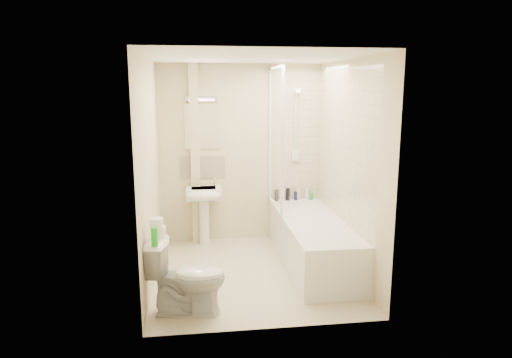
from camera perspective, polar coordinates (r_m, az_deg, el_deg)
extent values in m
plane|color=beige|center=(5.35, -0.44, -11.62)|extent=(2.50, 2.50, 0.00)
cube|color=beige|center=(6.23, -1.90, 3.16)|extent=(2.20, 0.02, 2.40)
cube|color=beige|center=(4.99, -13.10, 0.82)|extent=(0.02, 2.50, 2.40)
cube|color=beige|center=(5.25, 11.54, 1.40)|extent=(0.02, 2.50, 2.40)
cube|color=white|center=(4.93, -0.48, 14.99)|extent=(2.20, 2.50, 0.02)
cube|color=beige|center=(6.31, 4.92, 5.29)|extent=(0.70, 0.01, 1.75)
cube|color=beige|center=(5.40, 10.82, 4.12)|extent=(0.01, 2.10, 1.75)
cube|color=beige|center=(6.14, -7.61, 2.95)|extent=(0.12, 0.12, 2.40)
cube|color=beige|center=(6.22, -6.65, 1.49)|extent=(0.60, 0.02, 0.30)
cube|color=white|center=(6.14, -6.77, 6.54)|extent=(0.46, 0.01, 0.60)
cube|color=silver|center=(6.10, -6.85, 9.99)|extent=(0.42, 0.07, 0.07)
cube|color=white|center=(5.57, 7.05, -7.73)|extent=(0.70, 2.10, 0.55)
cube|color=white|center=(5.50, 7.10, -5.56)|extent=(0.56, 1.96, 0.05)
cube|color=white|center=(5.81, 2.48, 5.05)|extent=(0.01, 0.90, 1.80)
cube|color=white|center=(6.23, 1.79, 5.48)|extent=(0.04, 0.04, 1.80)
cube|color=white|center=(5.37, 3.32, 4.52)|extent=(0.04, 0.04, 1.80)
cube|color=white|center=(5.78, 2.55, 13.75)|extent=(0.04, 0.90, 0.04)
cube|color=white|center=(5.97, 2.41, -3.38)|extent=(0.04, 0.90, 0.03)
cylinder|color=white|center=(6.27, 4.99, 6.40)|extent=(0.02, 0.02, 0.90)
cylinder|color=white|center=(6.33, 4.92, 2.34)|extent=(0.05, 0.05, 0.02)
cylinder|color=white|center=(6.25, 5.06, 10.51)|extent=(0.05, 0.05, 0.02)
cylinder|color=white|center=(6.19, 5.20, 10.78)|extent=(0.08, 0.11, 0.11)
cube|color=white|center=(6.31, 4.94, 2.96)|extent=(0.10, 0.05, 0.14)
cylinder|color=white|center=(6.24, 4.87, 6.84)|extent=(0.01, 0.13, 0.84)
cylinder|color=white|center=(6.22, -6.47, -5.29)|extent=(0.13, 0.13, 0.62)
cube|color=white|center=(6.09, -6.55, -1.75)|extent=(0.46, 0.36, 0.14)
ellipsoid|color=white|center=(5.93, -6.52, -2.12)|extent=(0.46, 0.20, 0.14)
cube|color=silver|center=(6.08, -6.56, -1.25)|extent=(0.32, 0.23, 0.04)
cylinder|color=white|center=(6.17, -8.00, -0.50)|extent=(0.03, 0.03, 0.10)
cylinder|color=white|center=(6.18, -5.19, -0.43)|extent=(0.03, 0.03, 0.10)
sphere|color=white|center=(6.16, -8.02, -0.06)|extent=(0.04, 0.04, 0.04)
sphere|color=white|center=(6.17, -5.20, 0.02)|extent=(0.04, 0.04, 0.04)
cylinder|color=black|center=(6.31, 2.58, -2.03)|extent=(0.06, 0.06, 0.15)
cylinder|color=silver|center=(6.33, 3.40, -1.97)|extent=(0.05, 0.05, 0.16)
cylinder|color=black|center=(6.34, 4.00, -1.91)|extent=(0.06, 0.06, 0.17)
cylinder|color=#121952|center=(6.37, 5.03, -2.09)|extent=(0.06, 0.06, 0.12)
cylinder|color=beige|center=(6.37, 5.23, -1.91)|extent=(0.06, 0.06, 0.16)
cylinder|color=silver|center=(6.40, 6.39, -1.87)|extent=(0.05, 0.05, 0.16)
cylinder|color=green|center=(6.42, 6.88, -2.12)|extent=(0.07, 0.07, 0.10)
imported|color=white|center=(4.39, -8.59, -11.95)|extent=(0.59, 0.81, 0.72)
cylinder|color=white|center=(4.36, -12.00, -6.48)|extent=(0.12, 0.12, 0.10)
cylinder|color=white|center=(4.29, -12.31, -5.41)|extent=(0.12, 0.12, 0.09)
cylinder|color=green|center=(4.14, -12.58, -7.03)|extent=(0.06, 0.06, 0.17)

